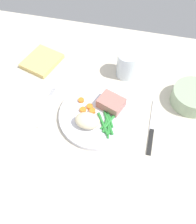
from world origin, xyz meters
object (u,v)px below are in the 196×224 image
at_px(dinner_plate, 98,115).
at_px(meat_portion, 111,103).
at_px(knife, 152,128).
at_px(water_glass, 127,66).
at_px(napkin, 42,61).
at_px(fork, 46,107).
at_px(salad_bowl, 193,96).

height_order(dinner_plate, meat_portion, meat_portion).
xyz_separation_m(knife, water_glass, (-0.12, 0.21, 0.04)).
distance_m(meat_portion, napkin, 0.34).
bearing_deg(knife, fork, 176.93).
relative_size(fork, water_glass, 1.73).
xyz_separation_m(dinner_plate, knife, (0.18, -0.00, -0.01)).
bearing_deg(meat_portion, knife, -16.66).
xyz_separation_m(meat_portion, knife, (0.14, -0.04, -0.03)).
height_order(meat_portion, salad_bowl, salad_bowl).
xyz_separation_m(dinner_plate, salad_bowl, (0.29, 0.13, 0.02)).
relative_size(fork, napkin, 1.26).
relative_size(meat_portion, knife, 0.38).
relative_size(water_glass, napkin, 0.73).
height_order(dinner_plate, fork, dinner_plate).
xyz_separation_m(knife, salad_bowl, (0.11, 0.13, 0.03)).
bearing_deg(fork, napkin, 110.78).
bearing_deg(knife, napkin, 153.08).
height_order(dinner_plate, napkin, napkin).
distance_m(fork, napkin, 0.21).
bearing_deg(meat_portion, dinner_plate, -130.60).
bearing_deg(meat_portion, fork, -168.70).
distance_m(dinner_plate, salad_bowl, 0.32).
bearing_deg(dinner_plate, knife, -0.93).
bearing_deg(knife, meat_portion, 160.32).
bearing_deg(dinner_plate, water_glass, 74.57).
bearing_deg(meat_portion, salad_bowl, 19.29).
bearing_deg(dinner_plate, meat_portion, 49.40).
height_order(fork, napkin, napkin).
height_order(meat_portion, napkin, meat_portion).
bearing_deg(knife, salad_bowl, 46.18).
bearing_deg(water_glass, dinner_plate, -105.43).
bearing_deg(dinner_plate, salad_bowl, 24.02).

